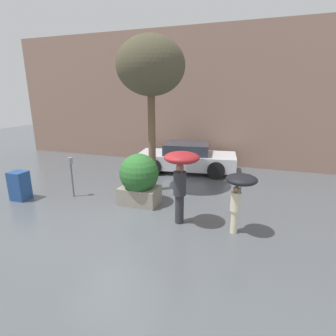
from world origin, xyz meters
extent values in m
plane|color=#51565B|center=(0.00, 0.00, 0.00)|extent=(40.00, 40.00, 0.00)
cube|color=#8C6B5B|center=(0.00, 6.50, 3.00)|extent=(18.00, 0.30, 6.00)
cube|color=gray|center=(0.13, 1.13, 0.26)|extent=(1.14, 0.77, 0.52)
sphere|color=#286028|center=(0.13, 1.13, 0.95)|extent=(1.15, 1.15, 1.15)
cylinder|color=#2D2D33|center=(1.61, 0.34, 0.38)|extent=(0.22, 0.22, 0.76)
cylinder|color=#2D2D33|center=(1.61, 0.34, 1.06)|extent=(0.32, 0.32, 0.60)
sphere|color=#997056|center=(1.61, 0.34, 1.46)|extent=(0.21, 0.21, 0.21)
cylinder|color=#4C4C51|center=(1.68, 0.22, 1.42)|extent=(0.02, 0.02, 0.66)
ellipsoid|color=maroon|center=(1.68, 0.22, 1.75)|extent=(0.84, 0.84, 0.27)
cylinder|color=beige|center=(2.97, 0.27, 0.28)|extent=(0.17, 0.17, 0.57)
cylinder|color=beige|center=(2.97, 0.27, 0.79)|extent=(0.24, 0.24, 0.45)
sphere|color=#997056|center=(2.97, 0.27, 1.10)|extent=(0.15, 0.15, 0.15)
cylinder|color=#4C4C51|center=(3.06, 0.22, 1.09)|extent=(0.02, 0.02, 0.54)
ellipsoid|color=black|center=(3.06, 0.22, 1.35)|extent=(0.71, 0.71, 0.23)
cube|color=silver|center=(0.58, 4.93, 0.48)|extent=(4.22, 2.18, 0.58)
cube|color=#2D333D|center=(0.58, 4.93, 0.99)|extent=(1.99, 1.65, 0.44)
cylinder|color=black|center=(-0.56, 3.94, 0.34)|extent=(0.70, 0.31, 0.68)
cylinder|color=black|center=(-0.77, 5.59, 0.34)|extent=(0.70, 0.31, 0.68)
cylinder|color=black|center=(1.93, 4.26, 0.34)|extent=(0.70, 0.31, 0.68)
cylinder|color=black|center=(1.71, 5.92, 0.34)|extent=(0.70, 0.31, 0.68)
cylinder|color=brown|center=(0.06, 2.34, 1.71)|extent=(0.24, 0.24, 3.43)
ellipsoid|color=#4C4733|center=(0.06, 2.34, 4.01)|extent=(2.11, 2.11, 1.79)
cylinder|color=#595B60|center=(-2.11, 0.95, 0.55)|extent=(0.05, 0.05, 1.09)
cylinder|color=gray|center=(-2.11, 0.95, 1.19)|extent=(0.14, 0.14, 0.20)
cube|color=navy|center=(-3.51, 0.22, 0.45)|extent=(0.50, 0.44, 0.90)
camera|label=1|loc=(3.30, -5.53, 3.18)|focal=28.00mm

